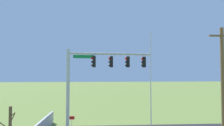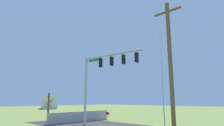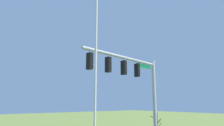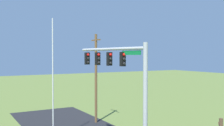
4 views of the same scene
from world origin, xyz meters
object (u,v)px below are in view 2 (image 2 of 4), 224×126
Objects in this scene: utility_pole at (171,67)px; signal_mast at (101,73)px; bare_tree at (48,108)px; flagpole at (162,77)px; distant_building at (49,102)px; open_sign at (108,115)px.

signal_mast is at bearing -16.28° from utility_pole.
flagpole is at bearing -152.52° from bare_tree.
distant_building is (44.52, -18.23, -3.38)m from signal_mast.
flagpole is 1.12× the size of distant_building.
distant_building is at bearing -28.47° from bare_tree.
signal_mast is at bearing 28.01° from flagpole.
flagpole reaches higher than open_sign.
signal_mast reaches higher than distant_building.
bare_tree is 0.39× the size of distant_building.
flagpole reaches higher than distant_building.
utility_pole is 15.35m from bare_tree.
flagpole is at bearing 176.61° from open_sign.
distant_building reaches higher than open_sign.
flagpole is 8.07× the size of open_sign.
utility_pole reaches higher than open_sign.
utility_pole reaches higher than distant_building.
signal_mast is 48.23m from distant_building.
open_sign is 44.59m from distant_building.
signal_mast is at bearing 179.52° from distant_building.
signal_mast is 6.31× the size of open_sign.
flagpole reaches higher than bare_tree.
open_sign is (-3.16, -6.32, -0.89)m from bare_tree.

